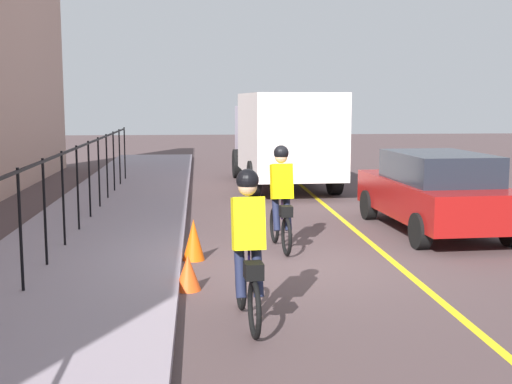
% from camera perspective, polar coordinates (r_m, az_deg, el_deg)
% --- Properties ---
extents(ground_plane, '(80.00, 80.00, 0.00)m').
position_cam_1_polar(ground_plane, '(10.92, 3.27, -5.99)').
color(ground_plane, '#4B3A3B').
extents(lane_line_centre, '(36.00, 0.12, 0.01)m').
position_cam_1_polar(lane_line_centre, '(11.25, 11.40, -5.70)').
color(lane_line_centre, yellow).
rests_on(lane_line_centre, ground).
extents(sidewalk, '(40.00, 3.20, 0.15)m').
position_cam_1_polar(sidewalk, '(10.96, -14.71, -5.79)').
color(sidewalk, gray).
rests_on(sidewalk, ground).
extents(iron_fence, '(19.53, 0.04, 1.60)m').
position_cam_1_polar(iron_fence, '(11.79, -16.01, 1.10)').
color(iron_fence, black).
rests_on(iron_fence, sidewalk).
extents(cyclist_lead, '(1.71, 0.39, 1.83)m').
position_cam_1_polar(cyclist_lead, '(11.66, 2.15, -0.54)').
color(cyclist_lead, black).
rests_on(cyclist_lead, ground).
extents(cyclist_follow, '(1.71, 0.39, 1.83)m').
position_cam_1_polar(cyclist_follow, '(7.76, -0.68, -4.78)').
color(cyclist_follow, black).
rests_on(cyclist_follow, ground).
extents(patrol_sedan, '(4.49, 2.11, 1.58)m').
position_cam_1_polar(patrol_sedan, '(13.74, 14.85, 0.12)').
color(patrol_sedan, maroon).
rests_on(patrol_sedan, ground).
extents(box_truck_background, '(6.80, 2.77, 2.78)m').
position_cam_1_polar(box_truck_background, '(20.19, 2.33, 4.82)').
color(box_truck_background, silver).
rests_on(box_truck_background, ground).
extents(traffic_cone_near, '(0.36, 0.36, 0.49)m').
position_cam_1_polar(traffic_cone_near, '(9.37, -5.76, -6.78)').
color(traffic_cone_near, '#F45019').
rests_on(traffic_cone_near, ground).
extents(traffic_cone_far, '(0.36, 0.36, 0.68)m').
position_cam_1_polar(traffic_cone_far, '(11.07, -5.29, -4.03)').
color(traffic_cone_far, '#F3560B').
rests_on(traffic_cone_far, ground).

